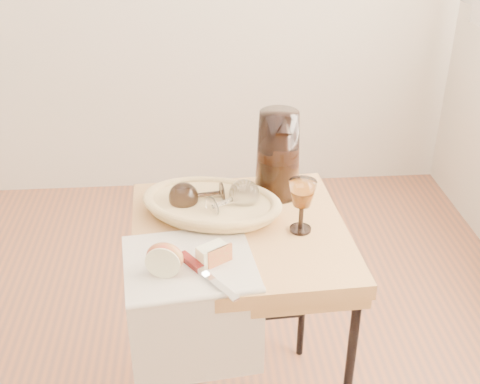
{
  "coord_description": "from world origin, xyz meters",
  "views": [
    {
      "loc": [
        0.51,
        -1.09,
        1.56
      ],
      "look_at": [
        0.61,
        0.21,
        0.83
      ],
      "focal_mm": 45.18,
      "sensor_mm": 36.0,
      "label": 1
    }
  ],
  "objects_px": {
    "goblet_lying_a": "(200,195)",
    "apple_half": "(165,258)",
    "table_knife": "(205,273)",
    "pitcher": "(278,154)",
    "tea_towel": "(189,262)",
    "goblet_lying_b": "(231,200)",
    "wine_goblet": "(302,206)",
    "side_table": "(239,331)",
    "bread_basket": "(212,207)"
  },
  "relations": [
    {
      "from": "goblet_lying_a",
      "to": "apple_half",
      "type": "xyz_separation_m",
      "value": [
        -0.09,
        -0.27,
        -0.01
      ]
    },
    {
      "from": "apple_half",
      "to": "table_knife",
      "type": "height_order",
      "value": "apple_half"
    },
    {
      "from": "goblet_lying_a",
      "to": "pitcher",
      "type": "xyz_separation_m",
      "value": [
        0.22,
        0.09,
        0.07
      ]
    },
    {
      "from": "tea_towel",
      "to": "apple_half",
      "type": "relative_size",
      "value": 3.52
    },
    {
      "from": "goblet_lying_b",
      "to": "table_knife",
      "type": "distance_m",
      "value": 0.28
    },
    {
      "from": "tea_towel",
      "to": "goblet_lying_a",
      "type": "relative_size",
      "value": 2.35
    },
    {
      "from": "apple_half",
      "to": "wine_goblet",
      "type": "bearing_deg",
      "value": 36.54
    },
    {
      "from": "side_table",
      "to": "pitcher",
      "type": "relative_size",
      "value": 2.45
    },
    {
      "from": "apple_half",
      "to": "bread_basket",
      "type": "bearing_deg",
      "value": 77.12
    },
    {
      "from": "pitcher",
      "to": "wine_goblet",
      "type": "height_order",
      "value": "pitcher"
    },
    {
      "from": "side_table",
      "to": "goblet_lying_a",
      "type": "bearing_deg",
      "value": 137.14
    },
    {
      "from": "side_table",
      "to": "apple_half",
      "type": "relative_size",
      "value": 8.11
    },
    {
      "from": "side_table",
      "to": "tea_towel",
      "type": "height_order",
      "value": "tea_towel"
    },
    {
      "from": "table_knife",
      "to": "side_table",
      "type": "bearing_deg",
      "value": 121.17
    },
    {
      "from": "side_table",
      "to": "apple_half",
      "type": "xyz_separation_m",
      "value": [
        -0.19,
        -0.18,
        0.4
      ]
    },
    {
      "from": "wine_goblet",
      "to": "table_knife",
      "type": "relative_size",
      "value": 0.7
    },
    {
      "from": "tea_towel",
      "to": "bread_basket",
      "type": "height_order",
      "value": "bread_basket"
    },
    {
      "from": "wine_goblet",
      "to": "apple_half",
      "type": "xyz_separation_m",
      "value": [
        -0.34,
        -0.16,
        -0.03
      ]
    },
    {
      "from": "bread_basket",
      "to": "table_knife",
      "type": "distance_m",
      "value": 0.28
    },
    {
      "from": "tea_towel",
      "to": "table_knife",
      "type": "height_order",
      "value": "table_knife"
    },
    {
      "from": "goblet_lying_a",
      "to": "apple_half",
      "type": "relative_size",
      "value": 1.5
    },
    {
      "from": "wine_goblet",
      "to": "table_knife",
      "type": "bearing_deg",
      "value": -143.71
    },
    {
      "from": "wine_goblet",
      "to": "apple_half",
      "type": "distance_m",
      "value": 0.38
    },
    {
      "from": "goblet_lying_a",
      "to": "table_knife",
      "type": "bearing_deg",
      "value": 81.54
    },
    {
      "from": "table_knife",
      "to": "goblet_lying_a",
      "type": "bearing_deg",
      "value": 146.66
    },
    {
      "from": "wine_goblet",
      "to": "pitcher",
      "type": "bearing_deg",
      "value": 99.99
    },
    {
      "from": "side_table",
      "to": "tea_towel",
      "type": "xyz_separation_m",
      "value": [
        -0.13,
        -0.14,
        0.36
      ]
    },
    {
      "from": "wine_goblet",
      "to": "apple_half",
      "type": "bearing_deg",
      "value": -154.82
    },
    {
      "from": "goblet_lying_b",
      "to": "apple_half",
      "type": "relative_size",
      "value": 1.57
    },
    {
      "from": "table_knife",
      "to": "apple_half",
      "type": "bearing_deg",
      "value": -138.48
    },
    {
      "from": "pitcher",
      "to": "wine_goblet",
      "type": "relative_size",
      "value": 1.99
    },
    {
      "from": "wine_goblet",
      "to": "goblet_lying_b",
      "type": "bearing_deg",
      "value": 156.04
    },
    {
      "from": "bread_basket",
      "to": "side_table",
      "type": "bearing_deg",
      "value": -29.3
    },
    {
      "from": "tea_towel",
      "to": "wine_goblet",
      "type": "xyz_separation_m",
      "value": [
        0.29,
        0.12,
        0.07
      ]
    },
    {
      "from": "goblet_lying_a",
      "to": "bread_basket",
      "type": "bearing_deg",
      "value": 144.04
    },
    {
      "from": "wine_goblet",
      "to": "bread_basket",
      "type": "bearing_deg",
      "value": 156.51
    },
    {
      "from": "side_table",
      "to": "bread_basket",
      "type": "distance_m",
      "value": 0.39
    },
    {
      "from": "side_table",
      "to": "goblet_lying_a",
      "type": "xyz_separation_m",
      "value": [
        -0.1,
        0.09,
        0.41
      ]
    },
    {
      "from": "pitcher",
      "to": "goblet_lying_a",
      "type": "bearing_deg",
      "value": -152.08
    },
    {
      "from": "bread_basket",
      "to": "wine_goblet",
      "type": "distance_m",
      "value": 0.25
    },
    {
      "from": "bread_basket",
      "to": "pitcher",
      "type": "relative_size",
      "value": 1.17
    },
    {
      "from": "wine_goblet",
      "to": "apple_half",
      "type": "relative_size",
      "value": 1.66
    },
    {
      "from": "bread_basket",
      "to": "apple_half",
      "type": "height_order",
      "value": "apple_half"
    },
    {
      "from": "goblet_lying_a",
      "to": "goblet_lying_b",
      "type": "bearing_deg",
      "value": 146.97
    },
    {
      "from": "tea_towel",
      "to": "goblet_lying_a",
      "type": "xyz_separation_m",
      "value": [
        0.03,
        0.24,
        0.05
      ]
    },
    {
      "from": "side_table",
      "to": "tea_towel",
      "type": "bearing_deg",
      "value": -132.45
    },
    {
      "from": "goblet_lying_a",
      "to": "goblet_lying_b",
      "type": "height_order",
      "value": "goblet_lying_b"
    },
    {
      "from": "goblet_lying_a",
      "to": "apple_half",
      "type": "distance_m",
      "value": 0.29
    },
    {
      "from": "bread_basket",
      "to": "table_knife",
      "type": "relative_size",
      "value": 1.62
    },
    {
      "from": "tea_towel",
      "to": "goblet_lying_b",
      "type": "xyz_separation_m",
      "value": [
        0.11,
        0.2,
        0.05
      ]
    }
  ]
}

